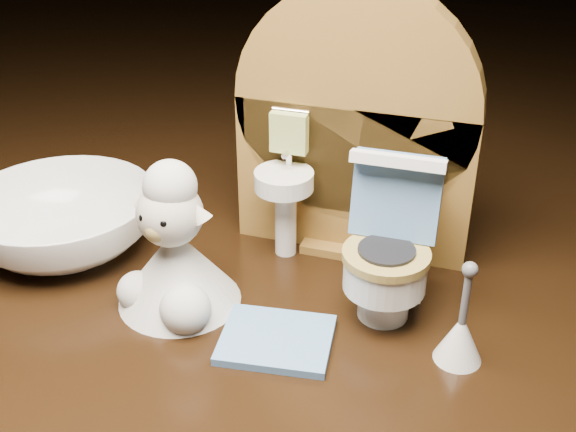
# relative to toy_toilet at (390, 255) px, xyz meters

# --- Properties ---
(backdrop_panel) EXTENTS (0.13, 0.05, 0.15)m
(backdrop_panel) POSITION_rel_toy_toilet_xyz_m (-0.03, 0.05, 0.04)
(backdrop_panel) COLOR olive
(backdrop_panel) RESTS_ON ground
(toy_toilet) EXTENTS (0.04, 0.05, 0.08)m
(toy_toilet) POSITION_rel_toy_toilet_xyz_m (0.00, 0.00, 0.00)
(toy_toilet) COLOR white
(toy_toilet) RESTS_ON ground
(bath_mat) EXTENTS (0.06, 0.05, 0.00)m
(bath_mat) POSITION_rel_toy_toilet_xyz_m (-0.04, -0.04, -0.03)
(bath_mat) COLOR #5A88BF
(bath_mat) RESTS_ON ground
(toilet_brush) EXTENTS (0.02, 0.02, 0.05)m
(toilet_brush) POSITION_rel_toy_toilet_xyz_m (0.04, -0.03, -0.02)
(toilet_brush) COLOR white
(toilet_brush) RESTS_ON ground
(plush_lamb) EXTENTS (0.06, 0.06, 0.08)m
(plush_lamb) POSITION_rel_toy_toilet_xyz_m (-0.10, -0.03, -0.00)
(plush_lamb) COLOR silver
(plush_lamb) RESTS_ON ground
(ceramic_bowl) EXTENTS (0.11, 0.11, 0.03)m
(ceramic_bowl) POSITION_rel_toy_toilet_xyz_m (-0.19, -0.00, -0.01)
(ceramic_bowl) COLOR white
(ceramic_bowl) RESTS_ON ground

